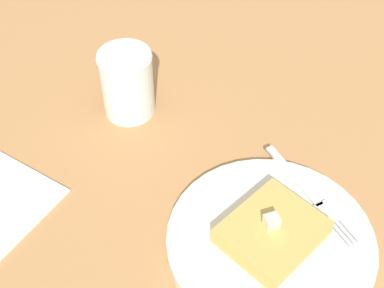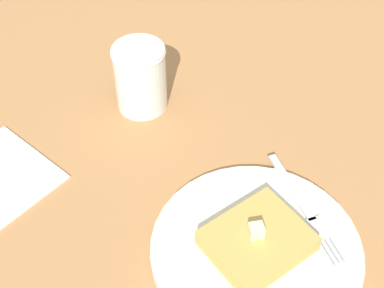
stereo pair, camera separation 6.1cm
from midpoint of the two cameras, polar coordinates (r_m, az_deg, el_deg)
name	(u,v)px [view 2 (the right image)]	position (r cm, az deg, el deg)	size (l,w,h in cm)	color
table_surface	(280,208)	(63.67, 12.07, -6.86)	(119.58, 119.58, 2.49)	#B27948
plate	(256,249)	(57.54, 9.92, -11.21)	(22.10, 22.10, 1.43)	silver
toast_slice_center	(257,241)	(56.16, 10.13, -10.31)	(8.27, 9.78, 2.11)	tan
butter_pat_primary	(256,231)	(54.65, 10.10, -9.27)	(1.47, 1.32, 1.47)	beige
fork	(306,212)	(60.44, 14.93, -7.19)	(15.52, 6.82, 0.36)	silver
syrup_jar	(141,81)	(69.80, -3.01, 6.65)	(6.96, 6.96, 9.17)	#491F0B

